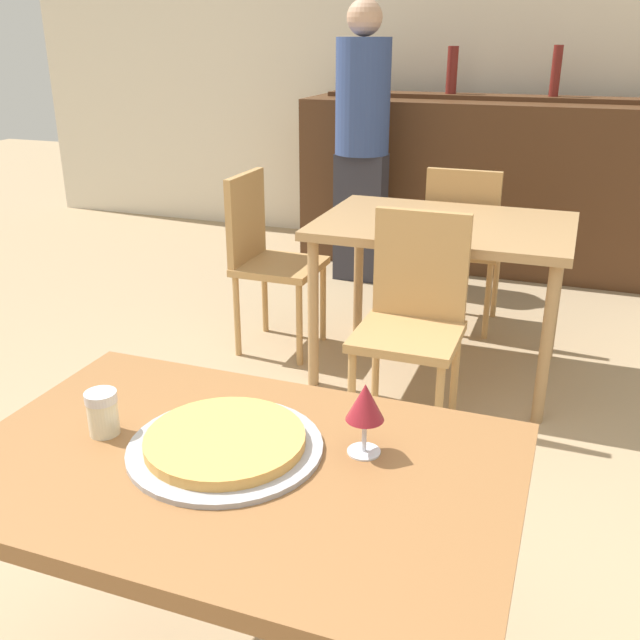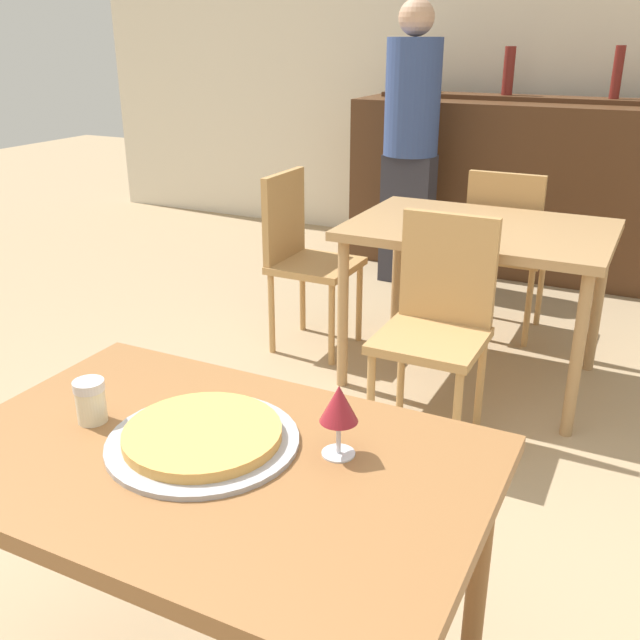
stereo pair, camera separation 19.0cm
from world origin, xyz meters
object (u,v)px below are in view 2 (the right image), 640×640
(chair_far_side_left, at_px, (302,249))
(person_standing, at_px, (411,136))
(chair_far_side_back, at_px, (505,243))
(chair_far_side_front, at_px, (438,315))
(cheese_shaker, at_px, (90,402))
(wine_glass, at_px, (339,406))
(pizza_tray, at_px, (203,437))

(chair_far_side_left, height_order, person_standing, person_standing)
(chair_far_side_back, height_order, person_standing, person_standing)
(chair_far_side_front, xyz_separation_m, person_standing, (-0.78, 1.82, 0.42))
(cheese_shaker, bearing_deg, chair_far_side_left, 105.04)
(cheese_shaker, xyz_separation_m, person_standing, (-0.43, 3.31, 0.16))
(chair_far_side_front, xyz_separation_m, cheese_shaker, (-0.35, -1.49, 0.26))
(cheese_shaker, xyz_separation_m, wine_glass, (0.55, 0.12, 0.06))
(person_standing, distance_m, wine_glass, 3.33)
(chair_far_side_back, distance_m, person_standing, 1.11)
(wine_glass, bearing_deg, pizza_tray, -161.70)
(wine_glass, bearing_deg, cheese_shaker, -167.28)
(pizza_tray, height_order, cheese_shaker, cheese_shaker)
(chair_far_side_front, xyz_separation_m, chair_far_side_back, (-0.00, 1.15, 0.00))
(cheese_shaker, bearing_deg, pizza_tray, 6.95)
(chair_far_side_left, relative_size, wine_glass, 5.69)
(pizza_tray, bearing_deg, chair_far_side_left, 112.29)
(chair_far_side_back, height_order, pizza_tray, chair_far_side_back)
(chair_far_side_front, xyz_separation_m, pizza_tray, (-0.07, -1.46, 0.23))
(chair_far_side_back, relative_size, chair_far_side_left, 1.00)
(pizza_tray, relative_size, person_standing, 0.24)
(chair_far_side_back, xyz_separation_m, wine_glass, (0.21, -2.52, 0.32))
(pizza_tray, bearing_deg, person_standing, 102.25)
(wine_glass, bearing_deg, chair_far_side_front, 98.63)
(chair_far_side_front, distance_m, chair_far_side_back, 1.15)
(cheese_shaker, relative_size, person_standing, 0.06)
(chair_far_side_back, xyz_separation_m, pizza_tray, (-0.07, -2.61, 0.23))
(chair_far_side_left, relative_size, pizza_tray, 2.21)
(chair_far_side_back, relative_size, pizza_tray, 2.21)
(chair_far_side_back, bearing_deg, chair_far_side_front, 90.00)
(chair_far_side_front, bearing_deg, person_standing, 113.18)
(pizza_tray, xyz_separation_m, person_standing, (-0.71, 3.27, 0.20))
(chair_far_side_left, xyz_separation_m, person_standing, (0.12, 1.24, 0.42))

